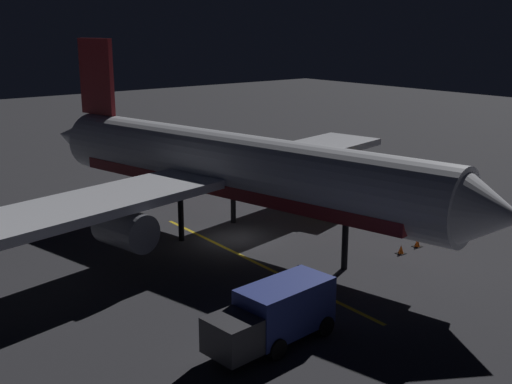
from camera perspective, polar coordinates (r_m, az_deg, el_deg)
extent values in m
cube|color=#303034|center=(40.92, -1.76, -4.33)|extent=(180.00, 180.00, 0.20)
cube|color=gold|center=(36.95, -0.08, -6.28)|extent=(0.93, 19.86, 0.01)
cylinder|color=silver|center=(39.61, -1.81, 2.31)|extent=(9.77, 29.57, 4.09)
cube|color=maroon|center=(39.87, -1.80, 0.73)|extent=(8.71, 25.22, 0.74)
cone|color=silver|center=(31.64, 20.22, -1.80)|extent=(4.58, 4.00, 4.01)
cone|color=silver|center=(51.91, -15.59, 4.74)|extent=(4.58, 5.54, 3.68)
cube|color=maroon|center=(49.03, -14.05, 9.95)|extent=(1.06, 3.60, 5.51)
cube|color=silver|center=(47.73, 4.31, 3.65)|extent=(15.11, 7.54, 0.50)
cylinder|color=slate|center=(46.77, 4.95, 1.65)|extent=(2.69, 3.55, 2.10)
cube|color=silver|center=(34.78, -13.86, -0.92)|extent=(15.11, 7.54, 0.50)
cylinder|color=slate|center=(34.66, -11.58, -3.26)|extent=(2.69, 3.55, 2.10)
cylinder|color=black|center=(35.87, 7.93, -4.80)|extent=(0.42, 0.42, 2.69)
cylinder|color=black|center=(43.81, -2.04, -1.06)|extent=(0.42, 0.42, 2.69)
cylinder|color=black|center=(40.45, -6.71, -2.50)|extent=(0.42, 0.42, 2.69)
cube|color=navy|center=(27.88, 2.62, -10.17)|extent=(4.43, 2.44, 2.13)
cube|color=#38383D|center=(26.13, -2.14, -12.72)|extent=(1.96, 2.14, 1.50)
cylinder|color=black|center=(27.40, 0.36, -13.10)|extent=(1.09, 2.38, 0.90)
cylinder|color=black|center=(29.33, 4.66, -11.19)|extent=(1.09, 2.38, 0.90)
cube|color=gold|center=(46.19, 7.18, -0.12)|extent=(4.21, 3.07, 2.12)
cube|color=#38383D|center=(48.68, 8.72, 0.21)|extent=(2.28, 2.42, 1.50)
cylinder|color=black|center=(47.60, 7.89, -1.03)|extent=(1.51, 2.47, 0.90)
cylinder|color=black|center=(45.36, 6.35, -1.77)|extent=(1.51, 2.47, 0.90)
cylinder|color=black|center=(32.30, 3.80, -8.69)|extent=(0.32, 0.32, 0.85)
cylinder|color=yellow|center=(32.01, 3.83, -7.46)|extent=(0.40, 0.40, 0.65)
sphere|color=tan|center=(31.85, 3.84, -6.72)|extent=(0.24, 0.24, 0.24)
cone|color=#EA590F|center=(40.59, 14.20, -4.39)|extent=(0.36, 0.36, 0.55)
cube|color=black|center=(40.67, 14.18, -4.74)|extent=(0.50, 0.50, 0.03)
cone|color=#EA590F|center=(39.17, 12.81, -5.01)|extent=(0.36, 0.36, 0.55)
cube|color=black|center=(39.25, 12.78, -5.36)|extent=(0.50, 0.50, 0.03)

